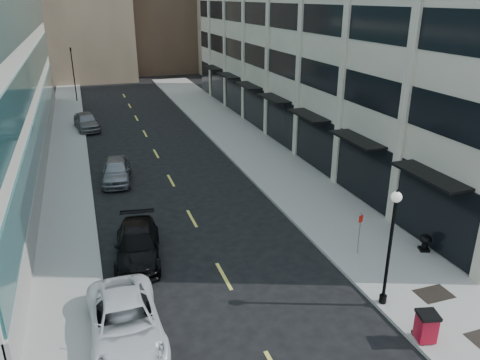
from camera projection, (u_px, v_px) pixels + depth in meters
sidewalk_right at (276, 167)px, 33.14m from camera, size 5.00×80.00×0.15m
sidewalk_left at (67, 192)px, 28.94m from camera, size 3.00×80.00×0.15m
building_right at (350, 27)px, 38.87m from camera, size 15.30×46.50×18.25m
skyline_stone at (225, 6)px, 73.19m from camera, size 10.00×14.00×20.00m
grate_far at (434, 294)px, 18.87m from camera, size 1.40×1.00×0.01m
road_centerline at (180, 198)px, 28.28m from camera, size 0.15×68.20×0.01m
traffic_signal at (71, 51)px, 51.84m from camera, size 0.66×0.66×6.98m
car_white_van at (125, 322)px, 16.34m from camera, size 2.50×5.33×1.47m
car_black_pickup at (138, 245)px, 21.50m from camera, size 2.64×5.14×1.43m
car_silver_sedan at (116, 171)px, 30.52m from camera, size 2.30×4.61×1.51m
car_grey_sedan at (86, 121)px, 42.40m from camera, size 2.46×4.86×1.59m
trash_bin at (426, 326)px, 16.14m from camera, size 0.83×0.85×1.12m
lamppost at (391, 239)px, 17.32m from camera, size 0.40×0.40×4.83m
sign_post at (360, 227)px, 21.34m from camera, size 0.24×0.10×2.12m
urn_planter at (425, 241)px, 21.94m from camera, size 0.59×0.59×0.82m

